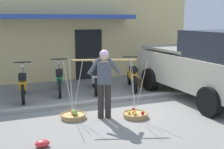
{
  "coord_description": "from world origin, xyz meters",
  "views": [
    {
      "loc": [
        -2.79,
        -6.83,
        2.41
      ],
      "look_at": [
        0.16,
        0.6,
        0.85
      ],
      "focal_mm": 45.6,
      "sensor_mm": 36.0,
      "label": 1
    }
  ],
  "objects_px": {
    "motorcycle_end_of_row": "(132,76)",
    "fruit_basket_left_side": "(135,114)",
    "motorcycle_second_in_row": "(59,80)",
    "fruit_basket_right_side": "(73,115)",
    "fruit_vendor": "(104,79)",
    "wooden_crate": "(145,83)",
    "plastic_litter_bag": "(42,143)",
    "motorcycle_nearest_shop": "(23,85)",
    "motorcycle_third_in_row": "(95,78)",
    "parked_truck": "(205,66)"
  },
  "relations": [
    {
      "from": "motorcycle_second_in_row",
      "to": "motorcycle_third_in_row",
      "type": "distance_m",
      "value": 1.17
    },
    {
      "from": "fruit_vendor",
      "to": "fruit_basket_left_side",
      "type": "height_order",
      "value": "fruit_vendor"
    },
    {
      "from": "fruit_vendor",
      "to": "wooden_crate",
      "type": "relative_size",
      "value": 3.85
    },
    {
      "from": "fruit_basket_right_side",
      "to": "motorcycle_end_of_row",
      "type": "distance_m",
      "value": 3.48
    },
    {
      "from": "fruit_vendor",
      "to": "fruit_basket_left_side",
      "type": "relative_size",
      "value": 1.17
    },
    {
      "from": "fruit_basket_left_side",
      "to": "parked_truck",
      "type": "xyz_separation_m",
      "value": [
        2.69,
        0.73,
        0.95
      ]
    },
    {
      "from": "fruit_basket_left_side",
      "to": "motorcycle_nearest_shop",
      "type": "xyz_separation_m",
      "value": [
        -2.44,
        2.76,
        0.38
      ]
    },
    {
      "from": "fruit_basket_left_side",
      "to": "motorcycle_second_in_row",
      "type": "relative_size",
      "value": 0.8
    },
    {
      "from": "motorcycle_second_in_row",
      "to": "fruit_basket_right_side",
      "type": "bearing_deg",
      "value": -94.13
    },
    {
      "from": "motorcycle_end_of_row",
      "to": "plastic_litter_bag",
      "type": "height_order",
      "value": "motorcycle_end_of_row"
    },
    {
      "from": "motorcycle_end_of_row",
      "to": "parked_truck",
      "type": "height_order",
      "value": "parked_truck"
    },
    {
      "from": "fruit_vendor",
      "to": "motorcycle_nearest_shop",
      "type": "distance_m",
      "value": 3.09
    },
    {
      "from": "motorcycle_nearest_shop",
      "to": "motorcycle_third_in_row",
      "type": "height_order",
      "value": "same"
    },
    {
      "from": "fruit_vendor",
      "to": "fruit_basket_left_side",
      "type": "xyz_separation_m",
      "value": [
        0.73,
        -0.25,
        -0.9
      ]
    },
    {
      "from": "wooden_crate",
      "to": "motorcycle_third_in_row",
      "type": "bearing_deg",
      "value": 177.55
    },
    {
      "from": "motorcycle_third_in_row",
      "to": "wooden_crate",
      "type": "xyz_separation_m",
      "value": [
        1.88,
        -0.08,
        -0.29
      ]
    },
    {
      "from": "motorcycle_third_in_row",
      "to": "parked_truck",
      "type": "height_order",
      "value": "parked_truck"
    },
    {
      "from": "parked_truck",
      "to": "plastic_litter_bag",
      "type": "bearing_deg",
      "value": -162.64
    },
    {
      "from": "fruit_basket_left_side",
      "to": "plastic_litter_bag",
      "type": "distance_m",
      "value": 2.55
    },
    {
      "from": "motorcycle_second_in_row",
      "to": "motorcycle_third_in_row",
      "type": "bearing_deg",
      "value": -11.24
    },
    {
      "from": "motorcycle_nearest_shop",
      "to": "motorcycle_end_of_row",
      "type": "height_order",
      "value": "same"
    },
    {
      "from": "wooden_crate",
      "to": "parked_truck",
      "type": "bearing_deg",
      "value": -65.37
    },
    {
      "from": "wooden_crate",
      "to": "motorcycle_end_of_row",
      "type": "bearing_deg",
      "value": -173.21
    },
    {
      "from": "fruit_basket_right_side",
      "to": "wooden_crate",
      "type": "xyz_separation_m",
      "value": [
        3.22,
        2.28,
        0.08
      ]
    },
    {
      "from": "wooden_crate",
      "to": "plastic_litter_bag",
      "type": "bearing_deg",
      "value": -138.91
    },
    {
      "from": "fruit_basket_left_side",
      "to": "motorcycle_second_in_row",
      "type": "bearing_deg",
      "value": 112.43
    },
    {
      "from": "motorcycle_second_in_row",
      "to": "motorcycle_end_of_row",
      "type": "bearing_deg",
      "value": -8.62
    },
    {
      "from": "motorcycle_nearest_shop",
      "to": "fruit_basket_left_side",
      "type": "bearing_deg",
      "value": -48.5
    },
    {
      "from": "motorcycle_second_in_row",
      "to": "plastic_litter_bag",
      "type": "distance_m",
      "value": 4.11
    },
    {
      "from": "motorcycle_nearest_shop",
      "to": "wooden_crate",
      "type": "xyz_separation_m",
      "value": [
        4.2,
        0.01,
        -0.29
      ]
    },
    {
      "from": "fruit_vendor",
      "to": "parked_truck",
      "type": "distance_m",
      "value": 3.46
    },
    {
      "from": "fruit_vendor",
      "to": "plastic_litter_bag",
      "type": "bearing_deg",
      "value": -146.53
    },
    {
      "from": "motorcycle_nearest_shop",
      "to": "wooden_crate",
      "type": "relative_size",
      "value": 4.13
    },
    {
      "from": "fruit_vendor",
      "to": "motorcycle_second_in_row",
      "type": "relative_size",
      "value": 0.94
    },
    {
      "from": "motorcycle_second_in_row",
      "to": "motorcycle_third_in_row",
      "type": "relative_size",
      "value": 1.01
    },
    {
      "from": "motorcycle_second_in_row",
      "to": "motorcycle_third_in_row",
      "type": "xyz_separation_m",
      "value": [
        1.15,
        -0.23,
        0.0
      ]
    },
    {
      "from": "motorcycle_nearest_shop",
      "to": "motorcycle_third_in_row",
      "type": "relative_size",
      "value": 1.02
    },
    {
      "from": "motorcycle_third_in_row",
      "to": "fruit_vendor",
      "type": "bearing_deg",
      "value": -103.15
    },
    {
      "from": "motorcycle_nearest_shop",
      "to": "motorcycle_end_of_row",
      "type": "relative_size",
      "value": 1.03
    },
    {
      "from": "wooden_crate",
      "to": "fruit_basket_left_side",
      "type": "bearing_deg",
      "value": -122.44
    },
    {
      "from": "motorcycle_third_in_row",
      "to": "motorcycle_second_in_row",
      "type": "bearing_deg",
      "value": 168.76
    },
    {
      "from": "motorcycle_nearest_shop",
      "to": "motorcycle_second_in_row",
      "type": "bearing_deg",
      "value": 15.05
    },
    {
      "from": "motorcycle_end_of_row",
      "to": "fruit_basket_left_side",
      "type": "bearing_deg",
      "value": -114.02
    },
    {
      "from": "fruit_basket_left_side",
      "to": "motorcycle_third_in_row",
      "type": "height_order",
      "value": "fruit_basket_left_side"
    },
    {
      "from": "motorcycle_third_in_row",
      "to": "fruit_basket_left_side",
      "type": "bearing_deg",
      "value": -87.58
    },
    {
      "from": "fruit_vendor",
      "to": "motorcycle_end_of_row",
      "type": "relative_size",
      "value": 0.96
    },
    {
      "from": "fruit_vendor",
      "to": "fruit_basket_left_side",
      "type": "distance_m",
      "value": 1.18
    },
    {
      "from": "fruit_vendor",
      "to": "motorcycle_nearest_shop",
      "type": "bearing_deg",
      "value": 124.3
    },
    {
      "from": "fruit_basket_left_side",
      "to": "motorcycle_third_in_row",
      "type": "distance_m",
      "value": 2.88
    },
    {
      "from": "fruit_basket_right_side",
      "to": "motorcycle_nearest_shop",
      "type": "bearing_deg",
      "value": 113.47
    }
  ]
}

